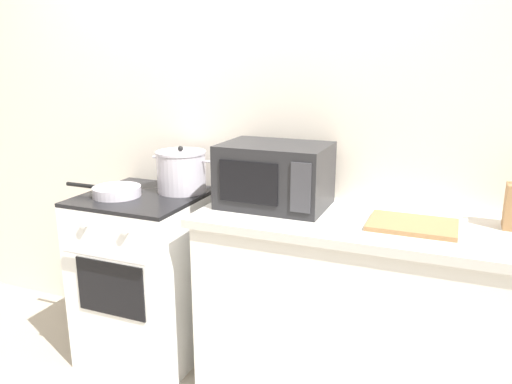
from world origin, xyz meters
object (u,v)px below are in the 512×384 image
Objects in this scene: frying_pan at (116,191)px; cutting_board at (412,225)px; stock_pot at (181,171)px; microwave at (275,175)px; stove at (147,276)px.

frying_pan is 1.24× the size of cutting_board.
stock_pot is 0.69× the size of microwave.
frying_pan is 0.84m from microwave.
stock_pot is 0.97× the size of cutting_board.
frying_pan is 0.89× the size of microwave.
cutting_board is (1.46, 0.07, -0.02)m from frying_pan.
frying_pan is (-0.11, -0.07, 0.48)m from stove.
stock_pot reaches higher than frying_pan.
frying_pan is at bearing -169.62° from microwave.
cutting_board is (1.36, 0.00, 0.47)m from stove.
stove is at bearing -138.67° from stock_pot.
microwave reaches higher than stove.
frying_pan reaches higher than stove.
frying_pan is at bearing -141.80° from stock_pot.
stove is 2.65× the size of stock_pot.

